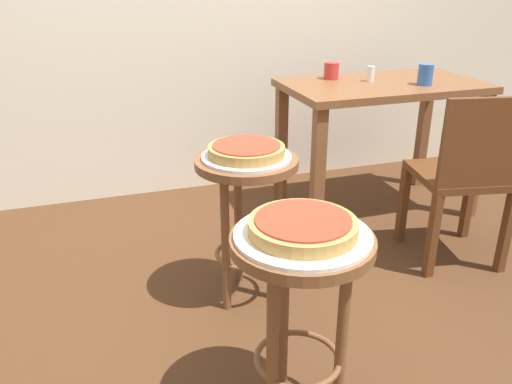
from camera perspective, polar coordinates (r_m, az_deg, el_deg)
name	(u,v)px	position (r m, az deg, el deg)	size (l,w,h in m)	color
ground_plane	(257,336)	(2.17, 0.10, -15.26)	(6.00, 6.00, 0.00)	#4C2D19
stool_foreground	(301,285)	(1.58, 4.90, -9.93)	(0.42, 0.42, 0.65)	brown
serving_plate_foreground	(303,235)	(1.50, 5.11, -4.66)	(0.39, 0.39, 0.01)	white
pizza_foreground	(304,226)	(1.49, 5.15, -3.69)	(0.31, 0.31, 0.05)	tan
stool_middle	(247,195)	(2.17, -1.01, -0.29)	(0.42, 0.42, 0.65)	brown
serving_plate_middle	(246,157)	(2.11, -1.04, 3.81)	(0.36, 0.36, 0.01)	silver
pizza_middle	(246,150)	(2.10, -1.04, 4.54)	(0.31, 0.31, 0.05)	tan
dining_table	(381,105)	(3.07, 13.35, 9.12)	(1.09, 0.62, 0.77)	brown
cup_near_edge	(425,75)	(3.02, 17.82, 11.98)	(0.08, 0.08, 0.11)	#3360B2
cup_far_edge	(331,71)	(3.08, 8.13, 12.83)	(0.08, 0.08, 0.09)	red
condiment_shaker	(371,74)	(3.04, 12.28, 12.34)	(0.04, 0.04, 0.08)	white
wooden_chair	(466,173)	(2.64, 21.75, 1.88)	(0.47, 0.47, 0.85)	#5B3319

